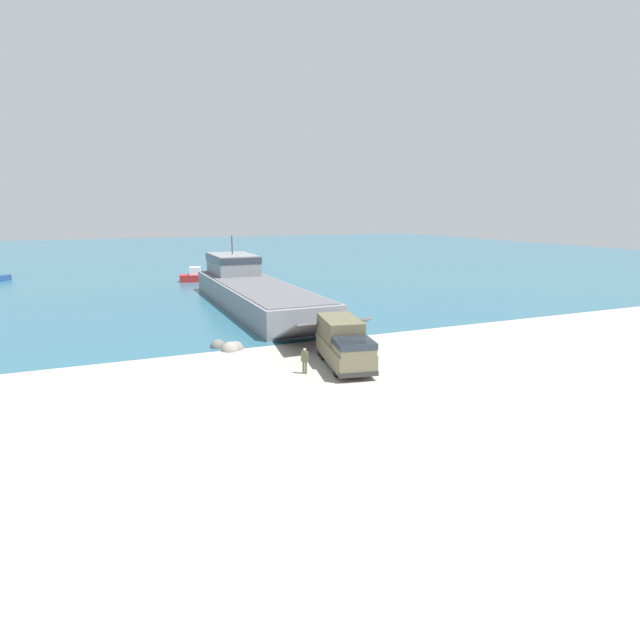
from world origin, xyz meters
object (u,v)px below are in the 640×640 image
Objects in this scene: landing_craft at (251,288)px; mooring_bollard at (363,334)px; soldier_on_ramp at (305,359)px; moored_boat_a at (198,277)px; military_truck at (344,343)px.

mooring_bollard is at bearing -78.03° from landing_craft.
landing_craft reaches higher than mooring_bollard.
landing_craft reaches higher than soldier_on_ramp.
landing_craft is at bearing 102.69° from mooring_bollard.
landing_craft reaches higher than moored_boat_a.
mooring_bollard is (7.89, 6.82, -0.62)m from soldier_on_ramp.
mooring_bollard is at bearing 171.76° from soldier_on_ramp.
landing_craft is at bearing 19.86° from moored_boat_a.
military_truck is 1.32× the size of moored_boat_a.
military_truck reaches higher than moored_boat_a.
mooring_bollard is at bearing 22.71° from moored_boat_a.
landing_craft is at bearing -146.73° from soldier_on_ramp.
soldier_on_ramp reaches higher than mooring_bollard.
military_truck is at bearing 142.71° from soldier_on_ramp.
mooring_bollard is (4.36, -19.38, -1.45)m from landing_craft.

